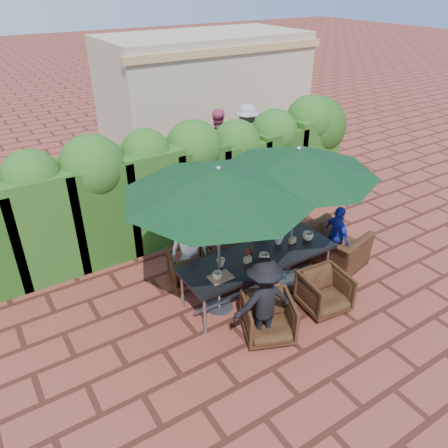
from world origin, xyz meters
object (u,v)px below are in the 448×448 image
chair_far_left (189,265)px  chair_near_left (268,317)px  chair_far_mid (223,252)px  chair_near_right (325,290)px  umbrella_left (218,183)px  dining_table (258,259)px  umbrella_right (298,162)px  chair_far_right (265,233)px  chair_end_right (335,242)px

chair_far_left → chair_near_left: chair_near_left is taller
chair_far_mid → chair_near_right: size_ratio=1.04×
chair_near_right → chair_near_left: bearing=-172.6°
umbrella_left → chair_near_left: size_ratio=3.79×
dining_table → chair_near_left: size_ratio=3.65×
umbrella_left → umbrella_right: 1.42m
chair_far_mid → chair_far_right: chair_far_mid is taller
chair_end_right → chair_near_right: bearing=116.6°
chair_near_left → chair_near_right: 1.13m
chair_far_right → chair_near_left: bearing=60.2°
dining_table → chair_far_mid: dining_table is taller
umbrella_left → chair_far_left: (-0.06, 0.87, -1.87)m
dining_table → chair_far_mid: 0.95m
umbrella_left → chair_far_mid: (0.63, 0.88, -1.84)m
chair_far_right → chair_near_right: 1.90m
chair_far_left → chair_end_right: chair_end_right is taller
chair_far_mid → chair_near_left: size_ratio=1.02×
umbrella_right → umbrella_left: bearing=-180.0°
chair_far_right → umbrella_left: bearing=37.2°
umbrella_left → chair_end_right: size_ratio=2.61×
chair_end_right → chair_far_mid: bearing=50.8°
umbrella_right → chair_far_left: bearing=149.4°
chair_far_right → chair_end_right: bearing=133.4°
chair_far_left → chair_far_right: size_ratio=0.96×
dining_table → chair_far_mid: bearing=97.0°
chair_far_right → chair_near_right: bearing=88.5°
chair_near_left → chair_end_right: (2.18, 0.85, 0.10)m
chair_far_mid → chair_near_left: (-0.35, -1.79, -0.01)m
chair_near_left → chair_far_left: bearing=123.7°
dining_table → umbrella_right: (0.68, 0.01, 1.54)m
umbrella_left → umbrella_right: same height
umbrella_left → chair_end_right: umbrella_left is taller
umbrella_right → chair_far_mid: 2.19m
dining_table → chair_near_right: size_ratio=3.72×
chair_near_left → chair_near_right: (1.13, 0.01, -0.01)m
umbrella_right → chair_end_right: bearing=-3.1°
chair_far_mid → chair_near_right: 1.94m
chair_far_right → chair_end_right: 1.31m
umbrella_right → chair_far_right: umbrella_right is taller
chair_near_left → chair_near_right: chair_near_left is taller
chair_far_left → dining_table: bearing=147.6°
chair_near_left → chair_near_right: bearing=23.6°
chair_near_left → chair_near_right: size_ratio=1.02×
chair_near_left → umbrella_left: bearing=130.0°
chair_far_left → chair_far_right: chair_far_right is taller
dining_table → chair_near_right: 1.15m
chair_far_right → chair_far_mid: bearing=12.4°
dining_table → chair_end_right: chair_end_right is taller
chair_far_left → chair_near_right: bearing=145.2°
chair_far_mid → umbrella_right: bearing=145.7°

